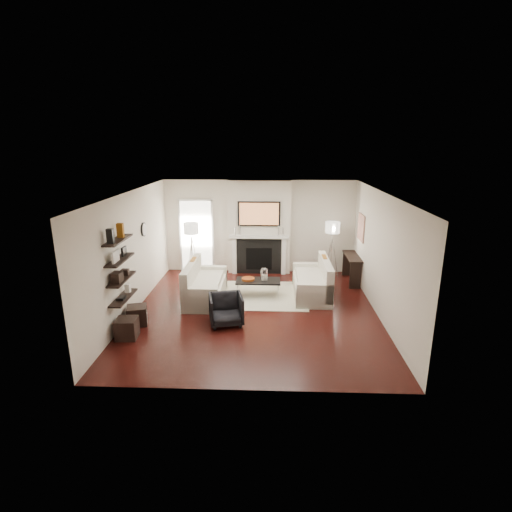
{
  "coord_description": "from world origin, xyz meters",
  "views": [
    {
      "loc": [
        0.36,
        -8.4,
        3.74
      ],
      "look_at": [
        0.0,
        0.6,
        1.15
      ],
      "focal_mm": 28.0,
      "sensor_mm": 36.0,
      "label": 1
    }
  ],
  "objects_px": {
    "ottoman_near": "(137,315)",
    "coffee_table": "(258,281)",
    "loveseat_left_base": "(206,291)",
    "lamp_left_shade": "(191,228)",
    "loveseat_right_base": "(311,287)",
    "lamp_right_shade": "(333,227)",
    "armchair": "(226,308)"
  },
  "relations": [
    {
      "from": "lamp_left_shade",
      "to": "lamp_right_shade",
      "type": "bearing_deg",
      "value": 4.04
    },
    {
      "from": "lamp_right_shade",
      "to": "ottoman_near",
      "type": "xyz_separation_m",
      "value": [
        -4.52,
        -3.25,
        -1.25
      ]
    },
    {
      "from": "loveseat_left_base",
      "to": "ottoman_near",
      "type": "bearing_deg",
      "value": -130.41
    },
    {
      "from": "armchair",
      "to": "ottoman_near",
      "type": "bearing_deg",
      "value": 170.65
    },
    {
      "from": "loveseat_right_base",
      "to": "lamp_left_shade",
      "type": "bearing_deg",
      "value": 160.05
    },
    {
      "from": "coffee_table",
      "to": "lamp_right_shade",
      "type": "bearing_deg",
      "value": 37.49
    },
    {
      "from": "lamp_left_shade",
      "to": "lamp_right_shade",
      "type": "relative_size",
      "value": 1.0
    },
    {
      "from": "lamp_left_shade",
      "to": "loveseat_right_base",
      "type": "bearing_deg",
      "value": -19.95
    },
    {
      "from": "loveseat_right_base",
      "to": "ottoman_near",
      "type": "xyz_separation_m",
      "value": [
        -3.84,
        -1.81,
        -0.01
      ]
    },
    {
      "from": "loveseat_right_base",
      "to": "armchair",
      "type": "bearing_deg",
      "value": -138.91
    },
    {
      "from": "loveseat_right_base",
      "to": "ottoman_near",
      "type": "bearing_deg",
      "value": -154.82
    },
    {
      "from": "loveseat_right_base",
      "to": "coffee_table",
      "type": "xyz_separation_m",
      "value": [
        -1.33,
        -0.1,
        0.19
      ]
    },
    {
      "from": "loveseat_right_base",
      "to": "lamp_left_shade",
      "type": "distance_m",
      "value": 3.65
    },
    {
      "from": "loveseat_right_base",
      "to": "ottoman_near",
      "type": "relative_size",
      "value": 4.5
    },
    {
      "from": "loveseat_right_base",
      "to": "coffee_table",
      "type": "relative_size",
      "value": 1.64
    },
    {
      "from": "loveseat_left_base",
      "to": "ottoman_near",
      "type": "xyz_separation_m",
      "value": [
        -1.23,
        -1.45,
        -0.01
      ]
    },
    {
      "from": "loveseat_left_base",
      "to": "ottoman_near",
      "type": "height_order",
      "value": "loveseat_left_base"
    },
    {
      "from": "loveseat_right_base",
      "to": "lamp_left_shade",
      "type": "height_order",
      "value": "lamp_left_shade"
    },
    {
      "from": "loveseat_right_base",
      "to": "armchair",
      "type": "relative_size",
      "value": 2.55
    },
    {
      "from": "loveseat_left_base",
      "to": "coffee_table",
      "type": "bearing_deg",
      "value": 11.68
    },
    {
      "from": "loveseat_right_base",
      "to": "lamp_right_shade",
      "type": "distance_m",
      "value": 2.02
    },
    {
      "from": "ottoman_near",
      "to": "coffee_table",
      "type": "bearing_deg",
      "value": 34.28
    },
    {
      "from": "coffee_table",
      "to": "lamp_left_shade",
      "type": "relative_size",
      "value": 2.75
    },
    {
      "from": "loveseat_left_base",
      "to": "lamp_left_shade",
      "type": "height_order",
      "value": "lamp_left_shade"
    },
    {
      "from": "armchair",
      "to": "loveseat_left_base",
      "type": "bearing_deg",
      "value": 103.57
    },
    {
      "from": "loveseat_left_base",
      "to": "armchair",
      "type": "xyz_separation_m",
      "value": [
        0.66,
        -1.34,
        0.14
      ]
    },
    {
      "from": "loveseat_right_base",
      "to": "lamp_left_shade",
      "type": "relative_size",
      "value": 4.5
    },
    {
      "from": "loveseat_left_base",
      "to": "lamp_left_shade",
      "type": "xyz_separation_m",
      "value": [
        -0.61,
        1.53,
        1.24
      ]
    },
    {
      "from": "lamp_left_shade",
      "to": "ottoman_near",
      "type": "xyz_separation_m",
      "value": [
        -0.62,
        -2.98,
        -1.25
      ]
    },
    {
      "from": "lamp_left_shade",
      "to": "lamp_right_shade",
      "type": "distance_m",
      "value": 3.91
    },
    {
      "from": "lamp_left_shade",
      "to": "armchair",
      "type": "bearing_deg",
      "value": -66.23
    },
    {
      "from": "lamp_right_shade",
      "to": "armchair",
      "type": "bearing_deg",
      "value": -129.88
    }
  ]
}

